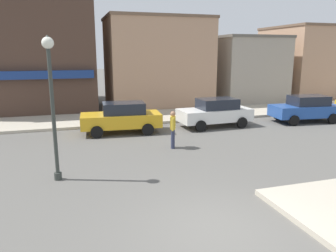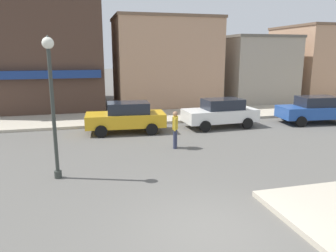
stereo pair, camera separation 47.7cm
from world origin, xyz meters
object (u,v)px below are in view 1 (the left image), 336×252
parked_car_third (306,108)px  parked_car_nearest (122,117)px  parked_car_second (215,112)px  pedestrian_crossing_near (173,128)px  lamp_post (51,88)px

parked_car_third → parked_car_nearest: bearing=177.4°
parked_car_nearest → parked_car_third: 10.88m
parked_car_second → pedestrian_crossing_near: bearing=-136.8°
lamp_post → parked_car_second: 10.21m
parked_car_nearest → pedestrian_crossing_near: 3.77m
parked_car_second → parked_car_third: (5.69, -0.42, 0.00)m
pedestrian_crossing_near → parked_car_nearest: bearing=115.8°
parked_car_nearest → parked_car_second: same height
lamp_post → pedestrian_crossing_near: lamp_post is taller
parked_car_nearest → lamp_post: bearing=-117.8°
parked_car_nearest → parked_car_second: 5.19m
parked_car_second → pedestrian_crossing_near: size_ratio=2.53×
parked_car_third → pedestrian_crossing_near: size_ratio=2.57×
lamp_post → pedestrian_crossing_near: bearing=26.7°
lamp_post → pedestrian_crossing_near: 5.63m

